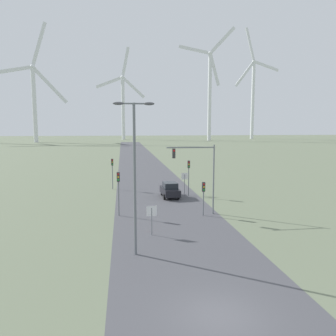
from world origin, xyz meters
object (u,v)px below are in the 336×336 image
(traffic_light_post_mid_left, at_px, (112,167))
(wind_turbine_right, at_px, (210,88))
(wind_turbine_far_right, at_px, (253,92))
(stop_sign_far, at_px, (185,179))
(traffic_light_post_mid_right, at_px, (189,170))
(traffic_light_mast_overhead, at_px, (198,165))
(wind_turbine_left, at_px, (34,94))
(stop_sign_near, at_px, (152,215))
(traffic_light_post_near_right, at_px, (204,191))
(streetlamp, at_px, (135,162))
(car_approaching, at_px, (170,190))
(wind_turbine_center, at_px, (123,101))
(traffic_light_post_near_left, at_px, (118,184))

(traffic_light_post_mid_left, relative_size, wind_turbine_right, 0.06)
(wind_turbine_right, bearing_deg, traffic_light_post_mid_left, -109.63)
(wind_turbine_right, relative_size, wind_turbine_far_right, 0.90)
(stop_sign_far, bearing_deg, traffic_light_post_mid_right, -74.60)
(traffic_light_mast_overhead, distance_m, wind_turbine_far_right, 207.35)
(traffic_light_post_mid_right, xyz_separation_m, wind_turbine_left, (-53.91, 146.57, 22.49))
(stop_sign_near, bearing_deg, stop_sign_far, 69.92)
(wind_turbine_right, bearing_deg, wind_turbine_left, -173.57)
(wind_turbine_far_right, bearing_deg, traffic_light_mast_overhead, -113.58)
(traffic_light_post_near_right, xyz_separation_m, wind_turbine_far_right, (81.83, 188.89, 29.78))
(stop_sign_far, xyz_separation_m, wind_turbine_right, (45.19, 156.63, 29.55))
(traffic_light_post_near_right, height_order, traffic_light_post_mid_right, traffic_light_post_mid_right)
(streetlamp, xyz_separation_m, wind_turbine_right, (52.02, 175.20, 25.27))
(traffic_light_post_mid_right, distance_m, car_approaching, 3.26)
(traffic_light_post_near_right, xyz_separation_m, traffic_light_mast_overhead, (-0.40, 0.52, 2.38))
(wind_turbine_left, distance_m, wind_turbine_far_right, 139.61)
(traffic_light_post_near_right, bearing_deg, wind_turbine_center, 92.00)
(stop_sign_near, xyz_separation_m, stop_sign_far, (5.42, 14.82, 0.27))
(car_approaching, relative_size, wind_turbine_far_right, 0.06)
(traffic_light_post_mid_left, bearing_deg, traffic_light_mast_overhead, -58.88)
(stop_sign_near, xyz_separation_m, traffic_light_post_near_right, (5.35, 4.95, 0.74))
(streetlamp, height_order, wind_turbine_center, wind_turbine_center)
(stop_sign_near, distance_m, traffic_light_mast_overhead, 8.01)
(streetlamp, bearing_deg, stop_sign_near, 69.41)
(stop_sign_far, bearing_deg, wind_turbine_center, 92.13)
(traffic_light_post_near_left, bearing_deg, wind_turbine_left, 106.46)
(traffic_light_post_near_right, bearing_deg, traffic_light_mast_overhead, 127.59)
(streetlamp, distance_m, wind_turbine_left, 171.71)
(traffic_light_mast_overhead, xyz_separation_m, wind_turbine_right, (45.66, 165.98, 26.70))
(stop_sign_near, bearing_deg, traffic_light_post_near_right, 42.75)
(traffic_light_mast_overhead, bearing_deg, car_approaching, 101.01)
(wind_turbine_center, bearing_deg, traffic_light_post_near_right, -88.00)
(traffic_light_post_mid_right, distance_m, wind_turbine_far_right, 199.77)
(stop_sign_far, height_order, traffic_light_post_mid_right, traffic_light_post_mid_right)
(traffic_light_mast_overhead, distance_m, car_approaching, 9.02)
(traffic_light_post_near_left, bearing_deg, wind_turbine_center, 89.60)
(traffic_light_post_mid_right, height_order, wind_turbine_far_right, wind_turbine_far_right)
(streetlamp, bearing_deg, car_approaching, 74.43)
(stop_sign_far, xyz_separation_m, traffic_light_post_near_left, (-8.01, -8.81, 1.16))
(traffic_light_post_near_right, xyz_separation_m, car_approaching, (-1.96, 8.53, -1.46))
(wind_turbine_center, bearing_deg, streetlamp, -90.04)
(streetlamp, relative_size, wind_turbine_center, 0.17)
(traffic_light_post_near_left, height_order, traffic_light_mast_overhead, traffic_light_mast_overhead)
(wind_turbine_left, xyz_separation_m, wind_turbine_center, (46.92, 34.08, -0.44))
(traffic_light_post_mid_right, relative_size, wind_turbine_left, 0.07)
(traffic_light_post_mid_left, relative_size, wind_turbine_center, 0.07)
(stop_sign_far, distance_m, traffic_light_post_mid_left, 10.21)
(traffic_light_post_near_right, bearing_deg, traffic_light_post_mid_left, 121.36)
(traffic_light_post_near_left, distance_m, wind_turbine_right, 176.09)
(traffic_light_mast_overhead, height_order, wind_turbine_left, wind_turbine_left)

